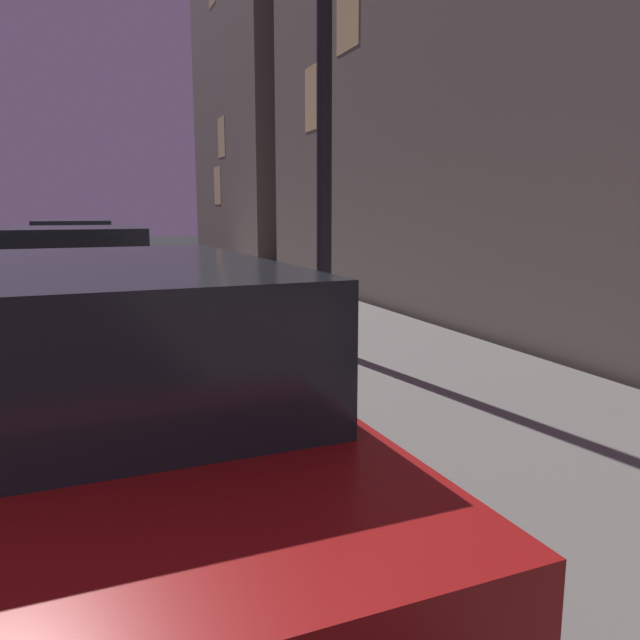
# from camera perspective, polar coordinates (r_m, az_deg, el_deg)

# --- Properties ---
(car_red) EXTENTS (2.08, 4.06, 1.43)m
(car_red) POSITION_cam_1_polar(r_m,az_deg,el_deg) (3.07, -19.98, -8.24)
(car_red) COLOR maroon
(car_red) RESTS_ON ground
(car_green) EXTENTS (2.10, 4.21, 1.43)m
(car_green) POSITION_cam_1_polar(r_m,az_deg,el_deg) (8.81, -21.20, 3.25)
(car_green) COLOR #19592D
(car_green) RESTS_ON ground
(car_silver) EXTENTS (2.13, 4.43, 1.43)m
(car_silver) POSITION_cam_1_polar(r_m,az_deg,el_deg) (14.77, -21.46, 5.71)
(car_silver) COLOR #B7B7BF
(car_silver) RESTS_ON ground
(building_far) EXTENTS (7.62, 8.35, 12.36)m
(building_far) POSITION_cam_1_polar(r_m,az_deg,el_deg) (22.11, 1.04, 21.86)
(building_far) COLOR #6B6056
(building_far) RESTS_ON ground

